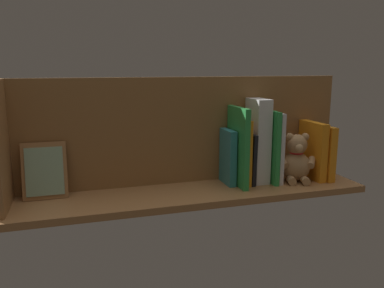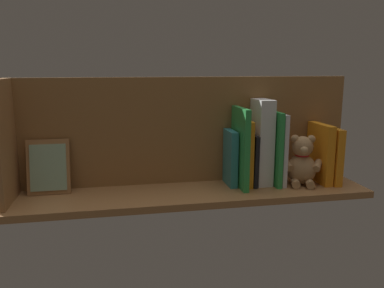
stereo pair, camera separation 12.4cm
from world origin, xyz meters
The scene contains 13 objects.
ground_plane centered at (0.00, 0.00, -1.10)cm, with size 115.85×24.96×2.20cm, color #9E6B3D.
shelf_back_panel centered at (0.00, -10.23, 18.22)cm, with size 115.85×1.50×36.44cm, color olive.
book_0 centered at (-49.05, -1.39, 9.64)cm, with size 2.63×15.39×19.29cm, color orange.
book_1 centered at (-45.87, -1.73, 10.23)cm, with size 2.81×14.70×20.47cm, color orange.
teddy_bear centered at (-38.22, 0.34, 7.57)cm, with size 13.24×13.01×17.19cm.
book_2 centered at (-30.74, -2.62, 12.22)cm, with size 1.50×12.91×24.43cm, color silver.
book_3 centered at (-28.78, -2.33, 12.57)cm, with size 1.53×13.50×25.15cm, color green.
dictionary_thick_white centered at (-24.97, -3.61, 14.54)cm, with size 5.19×10.74×29.08cm, color white.
book_4 centered at (-21.26, -3.24, 8.72)cm, with size 1.32×11.69×17.44cm, color black.
book_5 centered at (-19.07, -3.22, 11.16)cm, with size 2.15×11.72×22.32cm, color orange.
book_6 centered at (-16.62, -1.49, 13.36)cm, with size 1.85×15.19×26.71cm, color green.
book_7 centered at (-14.03, -3.97, 9.41)cm, with size 2.43×10.22×18.82cm, color teal.
picture_frame_leaning centered at (45.21, -6.24, 8.57)cm, with size 13.14×5.00×17.40cm.
Camera 1 is at (35.14, 116.28, 40.16)cm, focal length 36.28 mm.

